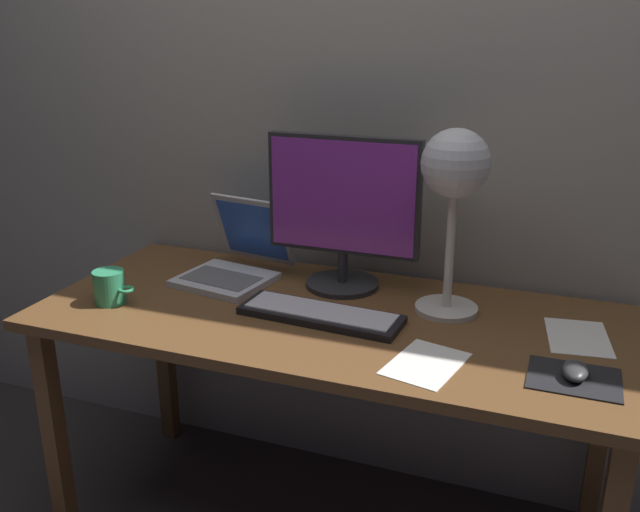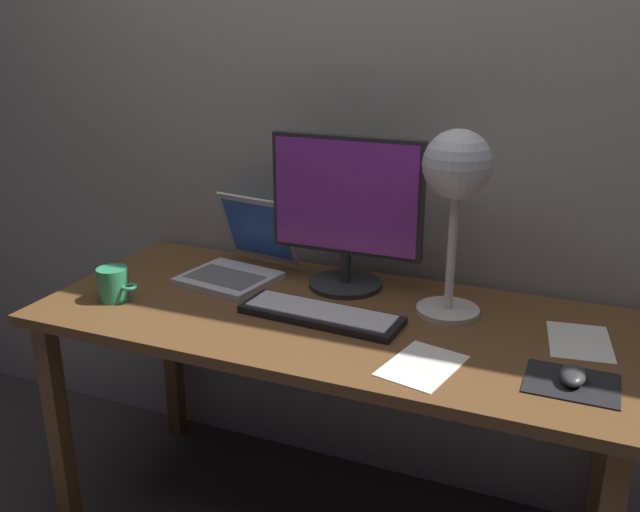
{
  "view_description": "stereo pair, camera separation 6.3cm",
  "coord_description": "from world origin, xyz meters",
  "px_view_note": "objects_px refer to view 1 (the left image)",
  "views": [
    {
      "loc": [
        0.57,
        -1.61,
        1.5
      ],
      "look_at": [
        -0.01,
        -0.05,
        0.92
      ],
      "focal_mm": 38.45,
      "sensor_mm": 36.0,
      "label": 1
    },
    {
      "loc": [
        0.63,
        -1.59,
        1.5
      ],
      "look_at": [
        -0.01,
        -0.05,
        0.92
      ],
      "focal_mm": 38.45,
      "sensor_mm": 36.0,
      "label": 2
    }
  ],
  "objects_px": {
    "desk_lamp": "(455,177)",
    "coffee_mug": "(110,287)",
    "monitor": "(343,207)",
    "mouse": "(575,370)",
    "keyboard_main": "(321,314)",
    "laptop": "(238,255)"
  },
  "relations": [
    {
      "from": "mouse",
      "to": "coffee_mug",
      "type": "height_order",
      "value": "coffee_mug"
    },
    {
      "from": "laptop",
      "to": "coffee_mug",
      "type": "distance_m",
      "value": 0.4
    },
    {
      "from": "monitor",
      "to": "keyboard_main",
      "type": "bearing_deg",
      "value": -85.14
    },
    {
      "from": "keyboard_main",
      "to": "coffee_mug",
      "type": "distance_m",
      "value": 0.6
    },
    {
      "from": "keyboard_main",
      "to": "coffee_mug",
      "type": "xyz_separation_m",
      "value": [
        -0.59,
        -0.11,
        0.04
      ]
    },
    {
      "from": "monitor",
      "to": "mouse",
      "type": "xyz_separation_m",
      "value": [
        0.66,
        -0.35,
        -0.22
      ]
    },
    {
      "from": "monitor",
      "to": "keyboard_main",
      "type": "height_order",
      "value": "monitor"
    },
    {
      "from": "mouse",
      "to": "coffee_mug",
      "type": "distance_m",
      "value": 1.23
    },
    {
      "from": "monitor",
      "to": "mouse",
      "type": "distance_m",
      "value": 0.78
    },
    {
      "from": "coffee_mug",
      "to": "monitor",
      "type": "bearing_deg",
      "value": 31.26
    },
    {
      "from": "monitor",
      "to": "laptop",
      "type": "xyz_separation_m",
      "value": [
        -0.33,
        -0.03,
        -0.18
      ]
    },
    {
      "from": "mouse",
      "to": "coffee_mug",
      "type": "bearing_deg",
      "value": -179.93
    },
    {
      "from": "monitor",
      "to": "laptop",
      "type": "bearing_deg",
      "value": -175.38
    },
    {
      "from": "monitor",
      "to": "mouse",
      "type": "relative_size",
      "value": 4.71
    },
    {
      "from": "coffee_mug",
      "to": "laptop",
      "type": "bearing_deg",
      "value": 53.14
    },
    {
      "from": "monitor",
      "to": "desk_lamp",
      "type": "distance_m",
      "value": 0.36
    },
    {
      "from": "keyboard_main",
      "to": "laptop",
      "type": "height_order",
      "value": "laptop"
    },
    {
      "from": "laptop",
      "to": "coffee_mug",
      "type": "xyz_separation_m",
      "value": [
        -0.24,
        -0.32,
        -0.02
      ]
    },
    {
      "from": "desk_lamp",
      "to": "mouse",
      "type": "xyz_separation_m",
      "value": [
        0.34,
        -0.27,
        -0.36
      ]
    },
    {
      "from": "desk_lamp",
      "to": "coffee_mug",
      "type": "distance_m",
      "value": 0.99
    },
    {
      "from": "laptop",
      "to": "desk_lamp",
      "type": "bearing_deg",
      "value": -4.14
    },
    {
      "from": "mouse",
      "to": "desk_lamp",
      "type": "bearing_deg",
      "value": 141.27
    }
  ]
}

